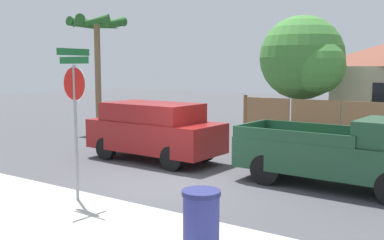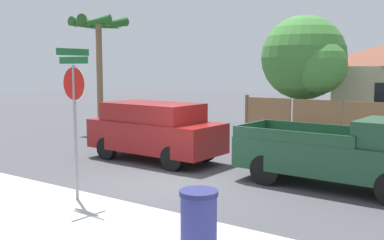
# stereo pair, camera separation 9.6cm
# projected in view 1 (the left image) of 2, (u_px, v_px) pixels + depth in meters

# --- Properties ---
(ground_plane) EXTENTS (80.00, 80.00, 0.00)m
(ground_plane) POSITION_uv_depth(u_px,v_px,m) (171.00, 181.00, 11.85)
(ground_plane) COLOR #47474C
(sidewalk_strip) EXTENTS (36.00, 3.20, 0.01)m
(sidewalk_strip) POSITION_uv_depth(u_px,v_px,m) (62.00, 219.00, 8.89)
(sidewalk_strip) COLOR beige
(sidewalk_strip) RESTS_ON ground
(oak_tree) EXTENTS (3.97, 3.79, 5.33)m
(oak_tree) POSITION_uv_depth(u_px,v_px,m) (305.00, 60.00, 20.03)
(oak_tree) COLOR brown
(oak_tree) RESTS_ON ground
(palm_tree) EXTENTS (2.64, 2.84, 5.34)m
(palm_tree) POSITION_uv_depth(u_px,v_px,m) (97.00, 33.00, 20.68)
(palm_tree) COLOR brown
(palm_tree) RESTS_ON ground
(red_suv) EXTENTS (4.52, 2.05, 1.87)m
(red_suv) POSITION_uv_depth(u_px,v_px,m) (154.00, 130.00, 14.44)
(red_suv) COLOR maroon
(red_suv) RESTS_ON ground
(orange_pickup) EXTENTS (5.02, 2.06, 1.79)m
(orange_pickup) POSITION_uv_depth(u_px,v_px,m) (345.00, 153.00, 11.07)
(orange_pickup) COLOR #1E472D
(orange_pickup) RESTS_ON ground
(stop_sign) EXTENTS (0.96, 0.87, 3.40)m
(stop_sign) POSITION_uv_depth(u_px,v_px,m) (75.00, 97.00, 9.92)
(stop_sign) COLOR gray
(stop_sign) RESTS_ON ground
(trash_bin) EXTENTS (0.63, 0.63, 1.04)m
(trash_bin) POSITION_uv_depth(u_px,v_px,m) (201.00, 222.00, 7.21)
(trash_bin) COLOR navy
(trash_bin) RESTS_ON ground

